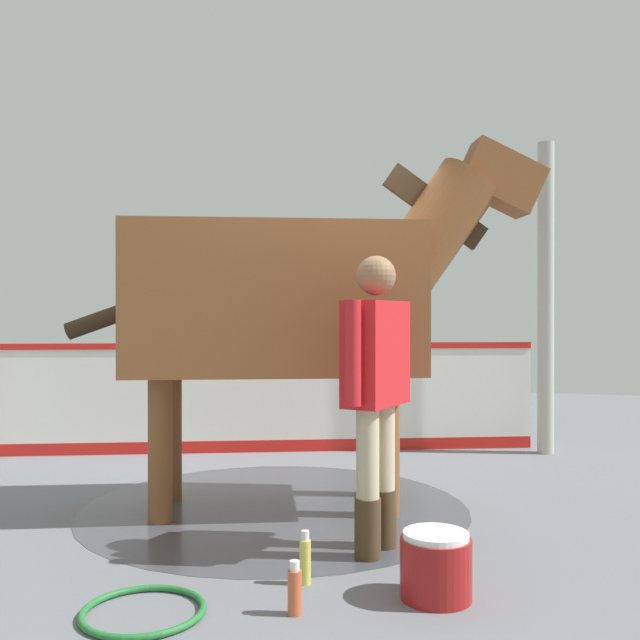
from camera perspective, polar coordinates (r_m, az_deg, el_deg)
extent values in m
cube|color=slate|center=(5.51, -4.54, -14.08)|extent=(16.00, 16.00, 0.02)
cylinder|color=#42444C|center=(5.15, -3.71, -14.99)|extent=(2.74, 2.74, 0.00)
cube|color=white|center=(7.09, -4.08, -6.53)|extent=(1.88, 5.08, 1.04)
cube|color=red|center=(7.05, -4.08, -2.11)|extent=(1.90, 5.09, 0.06)
cube|color=red|center=(7.16, -4.08, -10.17)|extent=(1.88, 5.08, 0.12)
cylinder|color=#B7B2A8|center=(7.30, 17.92, 1.72)|extent=(0.16, 0.16, 3.09)
cube|color=brown|center=(4.97, -3.72, 1.61)|extent=(1.65, 2.23, 1.03)
cylinder|color=brown|center=(5.39, 4.44, -9.10)|extent=(0.16, 0.16, 0.96)
cylinder|color=brown|center=(4.84, 5.55, -10.17)|extent=(0.16, 0.16, 0.96)
cylinder|color=brown|center=(5.36, -12.05, -9.16)|extent=(0.16, 0.16, 0.96)
cylinder|color=brown|center=(4.81, -12.90, -10.25)|extent=(0.16, 0.16, 0.96)
cylinder|color=brown|center=(5.16, 9.37, 7.39)|extent=(0.74, 1.00, 1.00)
cube|color=#382819|center=(5.19, 9.38, 9.08)|extent=(0.32, 0.75, 0.62)
cube|color=brown|center=(5.36, 14.44, 11.12)|extent=(0.48, 0.71, 0.56)
cylinder|color=#382819|center=(5.06, -16.28, 0.45)|extent=(0.35, 0.70, 0.35)
cylinder|color=#47331E|center=(4.10, 3.91, -16.56)|extent=(0.15, 0.15, 0.34)
cylinder|color=#C6B793|center=(3.99, 3.91, -10.74)|extent=(0.13, 0.13, 0.51)
cylinder|color=#47331E|center=(4.29, 5.23, -15.78)|extent=(0.15, 0.15, 0.34)
cylinder|color=#C6B793|center=(4.19, 5.23, -10.22)|extent=(0.13, 0.13, 0.51)
cube|color=red|center=(4.03, 4.59, -2.71)|extent=(0.53, 0.34, 0.60)
cylinder|color=red|center=(3.76, 2.69, -2.69)|extent=(0.09, 0.09, 0.57)
cylinder|color=red|center=(4.30, 6.24, -2.32)|extent=(0.09, 0.09, 0.57)
sphere|color=#936B4C|center=(4.03, 4.59, 3.62)|extent=(0.23, 0.23, 0.23)
cylinder|color=maroon|center=(3.61, 9.42, -19.34)|extent=(0.34, 0.34, 0.29)
cylinder|color=white|center=(3.55, 9.42, -16.91)|extent=(0.32, 0.32, 0.03)
cylinder|color=#D8CC4C|center=(3.75, -1.22, -19.12)|extent=(0.06, 0.06, 0.22)
cylinder|color=white|center=(3.71, -1.22, -17.15)|extent=(0.04, 0.04, 0.05)
cylinder|color=#CC5933|center=(3.41, -2.08, -21.30)|extent=(0.07, 0.07, 0.20)
cylinder|color=white|center=(3.37, -2.08, -19.37)|extent=(0.05, 0.05, 0.04)
torus|color=#267233|center=(3.53, -14.20, -21.99)|extent=(0.57, 0.57, 0.03)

